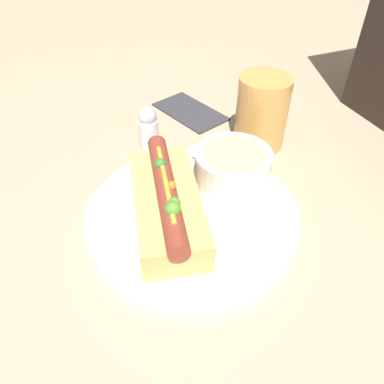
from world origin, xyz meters
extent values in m
plane|color=tan|center=(0.00, 0.00, 0.00)|extent=(4.00, 4.00, 0.00)
cylinder|color=white|center=(0.00, 0.00, 0.01)|extent=(0.26, 0.26, 0.02)
cube|color=#DBAD60|center=(0.00, -0.03, 0.04)|extent=(0.18, 0.11, 0.04)
cylinder|color=brown|center=(0.00, -0.03, 0.06)|extent=(0.19, 0.06, 0.02)
sphere|color=#518C2D|center=(0.04, -0.03, 0.07)|extent=(0.01, 0.01, 0.01)
sphere|color=#518C2D|center=(0.04, -0.04, 0.08)|extent=(0.02, 0.02, 0.02)
sphere|color=orange|center=(0.01, -0.03, 0.07)|extent=(0.01, 0.01, 0.01)
sphere|color=#387A28|center=(-0.03, -0.03, 0.07)|extent=(0.01, 0.01, 0.01)
cylinder|color=gold|center=(0.00, -0.03, 0.07)|extent=(0.13, 0.03, 0.01)
cylinder|color=silver|center=(-0.03, 0.07, 0.04)|extent=(0.10, 0.10, 0.05)
cylinder|color=#D1C184|center=(-0.03, 0.07, 0.06)|extent=(0.08, 0.08, 0.01)
cube|color=#B7B7BC|center=(-0.05, -0.01, 0.02)|extent=(0.09, 0.10, 0.00)
ellipsoid|color=#B7B7BC|center=(-0.11, 0.05, 0.02)|extent=(0.04, 0.04, 0.01)
cylinder|color=#D8994C|center=(-0.12, 0.16, 0.05)|extent=(0.08, 0.08, 0.11)
cube|color=#333338|center=(-0.25, 0.10, 0.00)|extent=(0.15, 0.11, 0.01)
cylinder|color=silver|center=(-0.17, 0.00, 0.02)|extent=(0.03, 0.03, 0.05)
sphere|color=silver|center=(-0.17, 0.00, 0.06)|extent=(0.03, 0.03, 0.03)
camera|label=1|loc=(0.30, -0.12, 0.33)|focal=35.00mm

